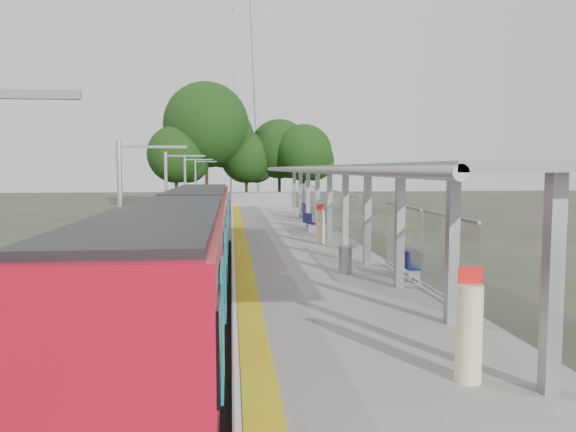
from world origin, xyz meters
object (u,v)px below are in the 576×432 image
object	(u,v)px
bench_mid	(309,221)
info_pillar_far	(320,226)
litter_bin	(345,260)
bench_far	(305,211)
bench_near	(406,263)
info_pillar_near	(469,332)
train	(189,239)

from	to	relation	value
bench_mid	info_pillar_far	distance (m)	5.48
bench_mid	litter_bin	distance (m)	13.12
litter_bin	bench_far	bearing A→B (deg)	86.29
bench_near	info_pillar_near	xyz separation A→B (m)	(-1.69, -8.67, 0.34)
info_pillar_far	bench_far	bearing A→B (deg)	71.87
bench_mid	train	bearing A→B (deg)	-128.36
info_pillar_near	bench_mid	bearing A→B (deg)	98.70
bench_mid	info_pillar_far	size ratio (longest dim) A/B	0.83
train	litter_bin	size ratio (longest dim) A/B	29.79
bench_near	train	bearing A→B (deg)	162.48
bench_far	litter_bin	size ratio (longest dim) A/B	1.83
bench_far	info_pillar_far	xyz separation A→B (m)	(-0.96, -12.49, 0.20)
bench_mid	bench_far	bearing A→B (deg)	72.80
bench_mid	info_pillar_far	xyz separation A→B (m)	(-0.24, -5.47, 0.27)
info_pillar_near	info_pillar_far	distance (m)	17.40
train	bench_near	size ratio (longest dim) A/B	19.43
bench_near	info_pillar_far	distance (m)	8.85
train	info_pillar_far	distance (m)	8.43
bench_mid	info_pillar_near	world-z (taller)	info_pillar_near
train	bench_far	distance (m)	19.85
bench_far	info_pillar_near	bearing A→B (deg)	-93.22
bench_near	info_pillar_far	bearing A→B (deg)	101.25
bench_far	info_pillar_far	distance (m)	12.53
bench_near	info_pillar_near	bearing A→B (deg)	-99.01
bench_near	info_pillar_near	size ratio (longest dim) A/B	0.73
bench_far	litter_bin	world-z (taller)	bench_far
train	bench_mid	xyz separation A→B (m)	(5.94, 11.68, -0.51)
bench_near	info_pillar_near	distance (m)	8.84
bench_far	litter_bin	bearing A→B (deg)	-94.57
bench_near	bench_mid	distance (m)	14.25
info_pillar_far	litter_bin	size ratio (longest dim) A/B	2.02
bench_near	bench_far	bearing A→B (deg)	93.28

